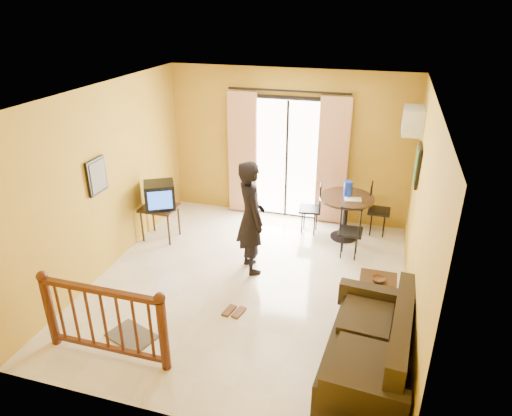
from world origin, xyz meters
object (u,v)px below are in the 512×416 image
(dining_table, at_px, (346,206))
(coffee_table, at_px, (376,296))
(sofa, at_px, (373,350))
(television, at_px, (160,195))
(standing_person, at_px, (251,218))

(dining_table, height_order, coffee_table, dining_table)
(sofa, bearing_deg, coffee_table, 94.81)
(sofa, bearing_deg, television, 153.39)
(standing_person, bearing_deg, dining_table, -77.02)
(dining_table, relative_size, standing_person, 0.53)
(television, distance_m, dining_table, 3.21)
(dining_table, xyz_separation_m, standing_person, (-1.28, -1.44, 0.27))
(coffee_table, relative_size, standing_person, 0.50)
(television, relative_size, coffee_table, 0.73)
(television, distance_m, coffee_table, 3.92)
(television, bearing_deg, coffee_table, -45.56)
(sofa, bearing_deg, standing_person, 142.79)
(coffee_table, bearing_deg, television, 163.45)
(dining_table, relative_size, sofa, 0.50)
(television, height_order, coffee_table, television)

